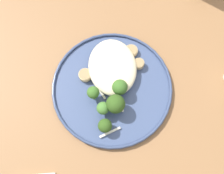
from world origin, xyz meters
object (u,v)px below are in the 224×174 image
at_px(seared_scallop_half_hidden, 118,82).
at_px(broccoli_floret_split_head, 103,108).
at_px(seared_scallop_rear_pale, 131,51).
at_px(broccoli_floret_right_tilted, 93,93).
at_px(seared_scallop_large_seared, 110,75).
at_px(broccoli_floret_small_sprig, 120,87).
at_px(broccoli_floret_tall_stalk, 116,104).
at_px(seared_scallop_center_golden, 115,68).
at_px(seared_scallop_on_noodles, 85,75).
at_px(broccoli_floret_center_pile, 105,126).
at_px(dinner_plate, 112,88).
at_px(seared_scallop_right_edge, 139,64).
at_px(seared_scallop_front_small, 112,59).

xyz_separation_m(seared_scallop_half_hidden, broccoli_floret_split_head, (0.06, -0.04, 0.02)).
relative_size(seared_scallop_rear_pale, broccoli_floret_right_tilted, 0.63).
bearing_deg(seared_scallop_large_seared, seared_scallop_rear_pale, 132.38).
distance_m(broccoli_floret_small_sprig, broccoli_floret_tall_stalk, 0.04).
xyz_separation_m(seared_scallop_center_golden, seared_scallop_on_noodles, (0.01, -0.07, 0.00)).
bearing_deg(seared_scallop_large_seared, broccoli_floret_center_pile, -12.73).
xyz_separation_m(dinner_plate, seared_scallop_half_hidden, (-0.01, 0.02, 0.01)).
bearing_deg(broccoli_floret_right_tilted, dinner_plate, 108.25).
distance_m(dinner_plate, broccoli_floret_right_tilted, 0.06).
bearing_deg(seared_scallop_half_hidden, broccoli_floret_tall_stalk, -14.01).
relative_size(seared_scallop_right_edge, seared_scallop_on_noodles, 0.82).
distance_m(seared_scallop_rear_pale, seared_scallop_right_edge, 0.04).
bearing_deg(broccoli_floret_right_tilted, seared_scallop_on_noodles, -165.03).
xyz_separation_m(seared_scallop_on_noodles, broccoli_floret_split_head, (0.09, 0.03, 0.02)).
xyz_separation_m(dinner_plate, broccoli_floret_right_tilted, (0.01, -0.05, 0.03)).
relative_size(dinner_plate, broccoli_floret_small_sprig, 5.41).
bearing_deg(broccoli_floret_split_head, broccoli_floret_right_tilted, -155.68).
xyz_separation_m(seared_scallop_rear_pale, seared_scallop_on_noodles, (0.05, -0.12, 0.00)).
relative_size(dinner_plate, seared_scallop_half_hidden, 11.38).
relative_size(seared_scallop_center_golden, broccoli_floret_split_head, 0.52).
distance_m(seared_scallop_right_edge, broccoli_floret_split_head, 0.14).
relative_size(dinner_plate, seared_scallop_large_seared, 9.89).
distance_m(seared_scallop_half_hidden, seared_scallop_front_small, 0.06).
xyz_separation_m(seared_scallop_rear_pale, seared_scallop_half_hidden, (0.07, -0.04, 0.00)).
bearing_deg(seared_scallop_front_small, seared_scallop_center_golden, 10.33).
distance_m(seared_scallop_front_small, broccoli_floret_right_tilted, 0.10).
bearing_deg(seared_scallop_half_hidden, dinner_plate, -55.26).
relative_size(seared_scallop_rear_pale, broccoli_floret_split_head, 0.68).
distance_m(broccoli_floret_split_head, broccoli_floret_tall_stalk, 0.03).
height_order(broccoli_floret_right_tilted, broccoli_floret_tall_stalk, broccoli_floret_tall_stalk).
relative_size(seared_scallop_on_noodles, broccoli_floret_small_sprig, 0.59).
bearing_deg(seared_scallop_on_noodles, dinner_plate, 57.44).
height_order(seared_scallop_rear_pale, broccoli_floret_small_sprig, broccoli_floret_small_sprig).
distance_m(seared_scallop_front_small, broccoli_floret_split_head, 0.13).
relative_size(seared_scallop_rear_pale, seared_scallop_large_seared, 1.10).
height_order(seared_scallop_on_noodles, broccoli_floret_tall_stalk, broccoli_floret_tall_stalk).
height_order(broccoli_floret_split_head, broccoli_floret_center_pile, broccoli_floret_split_head).
relative_size(seared_scallop_front_small, broccoli_floret_right_tilted, 0.68).
xyz_separation_m(dinner_plate, seared_scallop_center_golden, (-0.05, 0.01, 0.01)).
height_order(seared_scallop_large_seared, broccoli_floret_tall_stalk, broccoli_floret_tall_stalk).
bearing_deg(seared_scallop_front_small, broccoli_floret_center_pile, -13.14).
xyz_separation_m(dinner_plate, broccoli_floret_small_sprig, (0.01, 0.02, 0.04)).
relative_size(seared_scallop_half_hidden, broccoli_floret_small_sprig, 0.48).
distance_m(dinner_plate, broccoli_floret_small_sprig, 0.04).
bearing_deg(seared_scallop_on_noodles, broccoli_floret_tall_stalk, 34.86).
bearing_deg(seared_scallop_rear_pale, seared_scallop_large_seared, -47.62).
distance_m(dinner_plate, seared_scallop_rear_pale, 0.11).
bearing_deg(seared_scallop_large_seared, seared_scallop_center_golden, 136.11).
bearing_deg(seared_scallop_half_hidden, broccoli_floret_center_pile, -23.49).
height_order(seared_scallop_large_seared, seared_scallop_half_hidden, seared_scallop_large_seared).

